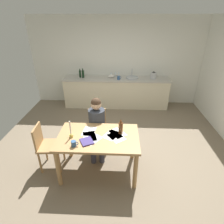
{
  "coord_description": "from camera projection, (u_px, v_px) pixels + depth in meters",
  "views": [
    {
      "loc": [
        0.12,
        -3.09,
        2.52
      ],
      "look_at": [
        -0.03,
        0.12,
        0.85
      ],
      "focal_mm": 29.36,
      "sensor_mm": 36.0,
      "label": 1
    }
  ],
  "objects": [
    {
      "name": "paper_notice",
      "position": [
        116.0,
        137.0,
        3.04
      ],
      "size": [
        0.34,
        0.36,
        0.0
      ],
      "primitive_type": "cube",
      "rotation": [
        0.0,
        0.0,
        0.64
      ],
      "color": "white",
      "rests_on": "dining_table"
    },
    {
      "name": "wine_glass_by_kettle",
      "position": [
        115.0,
        73.0,
        5.56
      ],
      "size": [
        0.07,
        0.07,
        0.15
      ],
      "color": "silver",
      "rests_on": "kitchen_counter"
    },
    {
      "name": "coffee_mug",
      "position": [
        74.0,
        144.0,
        2.81
      ],
      "size": [
        0.12,
        0.08,
        0.09
      ],
      "color": "#33598C",
      "rests_on": "dining_table"
    },
    {
      "name": "wine_glass_near_sink",
      "position": [
        119.0,
        73.0,
        5.56
      ],
      "size": [
        0.07,
        0.07,
        0.15
      ],
      "color": "silver",
      "rests_on": "kitchen_counter"
    },
    {
      "name": "bottle_vinegar",
      "position": [
        83.0,
        74.0,
        5.47
      ],
      "size": [
        0.07,
        0.07,
        0.27
      ],
      "color": "black",
      "rests_on": "kitchen_counter"
    },
    {
      "name": "dining_table",
      "position": [
        98.0,
        141.0,
        3.11
      ],
      "size": [
        1.36,
        0.84,
        0.75
      ],
      "color": "tan",
      "rests_on": "ground"
    },
    {
      "name": "paper_flyer",
      "position": [
        111.0,
        135.0,
        3.09
      ],
      "size": [
        0.33,
        0.36,
        0.0
      ],
      "primitive_type": "cube",
      "rotation": [
        0.0,
        0.0,
        -0.52
      ],
      "color": "white",
      "rests_on": "dining_table"
    },
    {
      "name": "candlestick",
      "position": [
        71.0,
        133.0,
        3.0
      ],
      "size": [
        0.06,
        0.06,
        0.3
      ],
      "color": "gold",
      "rests_on": "dining_table"
    },
    {
      "name": "paper_receipt",
      "position": [
        90.0,
        136.0,
        3.06
      ],
      "size": [
        0.28,
        0.34,
        0.0
      ],
      "primitive_type": "cube",
      "rotation": [
        0.0,
        0.0,
        0.27
      ],
      "color": "white",
      "rests_on": "dining_table"
    },
    {
      "name": "book_magazine",
      "position": [
        87.0,
        141.0,
        2.92
      ],
      "size": [
        0.26,
        0.27,
        0.02
      ],
      "primitive_type": "cube",
      "rotation": [
        0.0,
        0.0,
        0.48
      ],
      "color": "#423575",
      "rests_on": "dining_table"
    },
    {
      "name": "chair_side_empty",
      "position": [
        47.0,
        145.0,
        3.27
      ],
      "size": [
        0.43,
        0.43,
        0.88
      ],
      "color": "tan",
      "rests_on": "ground"
    },
    {
      "name": "chair_at_table",
      "position": [
        97.0,
        128.0,
        3.77
      ],
      "size": [
        0.44,
        0.44,
        0.88
      ],
      "color": "tan",
      "rests_on": "ground"
    },
    {
      "name": "paper_letter",
      "position": [
        117.0,
        133.0,
        3.15
      ],
      "size": [
        0.35,
        0.36,
        0.0
      ],
      "primitive_type": "cube",
      "rotation": [
        0.0,
        0.0,
        0.65
      ],
      "color": "white",
      "rests_on": "dining_table"
    },
    {
      "name": "person_seated",
      "position": [
        97.0,
        124.0,
        3.55
      ],
      "size": [
        0.36,
        0.61,
        1.19
      ],
      "color": "#333842",
      "rests_on": "ground"
    },
    {
      "name": "teacup_on_counter",
      "position": [
        119.0,
        78.0,
        5.32
      ],
      "size": [
        0.12,
        0.08,
        0.1
      ],
      "color": "#33598C",
      "rests_on": "kitchen_counter"
    },
    {
      "name": "kitchen_counter",
      "position": [
        116.0,
        92.0,
        5.68
      ],
      "size": [
        3.16,
        0.64,
        0.9
      ],
      "color": "beige",
      "rests_on": "ground"
    },
    {
      "name": "wine_bottle_on_table",
      "position": [
        121.0,
        128.0,
        3.09
      ],
      "size": [
        0.07,
        0.07,
        0.26
      ],
      "color": "#593319",
      "rests_on": "dining_table"
    },
    {
      "name": "ground_plane",
      "position": [
        113.0,
        151.0,
        3.92
      ],
      "size": [
        5.2,
        5.2,
        0.04
      ],
      "primitive_type": "cube",
      "color": "#7A6B56"
    },
    {
      "name": "paper_envelope",
      "position": [
        89.0,
        131.0,
        3.2
      ],
      "size": [
        0.24,
        0.32,
        0.0
      ],
      "primitive_type": "cube",
      "rotation": [
        0.0,
        0.0,
        -0.11
      ],
      "color": "white",
      "rests_on": "dining_table"
    },
    {
      "name": "mixing_bowl",
      "position": [
        111.0,
        76.0,
        5.51
      ],
      "size": [
        0.19,
        0.19,
        0.09
      ],
      "primitive_type": "ellipsoid",
      "color": "white",
      "rests_on": "kitchen_counter"
    },
    {
      "name": "bottle_oil",
      "position": [
        80.0,
        74.0,
        5.49
      ],
      "size": [
        0.06,
        0.06,
        0.25
      ],
      "color": "black",
      "rests_on": "kitchen_counter"
    },
    {
      "name": "wall_back",
      "position": [
        117.0,
        62.0,
        5.61
      ],
      "size": [
        5.2,
        0.12,
        2.6
      ],
      "primitive_type": "cube",
      "color": "silver",
      "rests_on": "ground"
    },
    {
      "name": "paper_bill",
      "position": [
        93.0,
        139.0,
        2.99
      ],
      "size": [
        0.34,
        0.36,
        0.0
      ],
      "primitive_type": "cube",
      "rotation": [
        0.0,
        0.0,
        -0.62
      ],
      "color": "white",
      "rests_on": "dining_table"
    },
    {
      "name": "stovetop_kettle",
      "position": [
        153.0,
        75.0,
        5.38
      ],
      "size": [
        0.18,
        0.18,
        0.22
      ],
      "color": "#B7BABF",
      "rests_on": "kitchen_counter"
    },
    {
      "name": "sink_unit",
      "position": [
        132.0,
        77.0,
        5.45
      ],
      "size": [
        0.36,
        0.36,
        0.24
      ],
      "color": "#B2B7BC",
      "rests_on": "kitchen_counter"
    },
    {
      "name": "wine_glass_back_left",
      "position": [
        111.0,
        73.0,
        5.57
      ],
      "size": [
        0.07,
        0.07,
        0.15
      ],
      "color": "silver",
      "rests_on": "kitchen_counter"
    }
  ]
}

